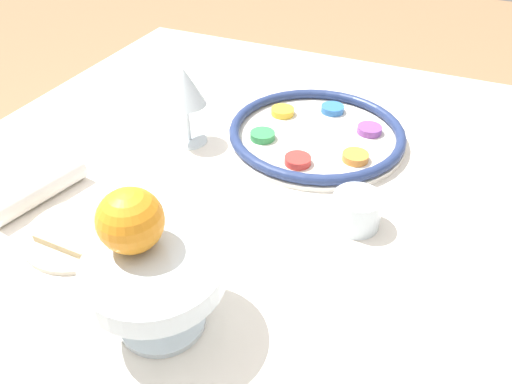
{
  "coord_description": "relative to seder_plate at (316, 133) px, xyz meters",
  "views": [
    {
      "loc": [
        0.61,
        0.35,
        1.24
      ],
      "look_at": [
        0.03,
        0.1,
        0.75
      ],
      "focal_mm": 35.0,
      "sensor_mm": 36.0,
      "label": 1
    }
  ],
  "objects": [
    {
      "name": "dining_table",
      "position": [
        0.22,
        -0.12,
        -0.37
      ],
      "size": [
        1.29,
        1.05,
        0.71
      ],
      "color": "silver",
      "rests_on": "ground_plane"
    },
    {
      "name": "seder_plate",
      "position": [
        0.0,
        0.0,
        0.0
      ],
      "size": [
        0.35,
        0.35,
        0.03
      ],
      "color": "silver",
      "rests_on": "dining_table"
    },
    {
      "name": "bread_plate",
      "position": [
        0.42,
        -0.24,
        -0.01
      ],
      "size": [
        0.17,
        0.17,
        0.02
      ],
      "color": "beige",
      "rests_on": "dining_table"
    },
    {
      "name": "napkin_roll",
      "position": [
        0.37,
        -0.36,
        0.01
      ],
      "size": [
        0.18,
        0.08,
        0.05
      ],
      "color": "white",
      "rests_on": "dining_table"
    },
    {
      "name": "cup_mid",
      "position": [
        0.22,
        0.14,
        0.01
      ],
      "size": [
        0.08,
        0.08,
        0.06
      ],
      "color": "silver",
      "rests_on": "dining_table"
    },
    {
      "name": "orange_fruit",
      "position": [
        0.49,
        -0.07,
        0.13
      ],
      "size": [
        0.08,
        0.08,
        0.08
      ],
      "color": "orange",
      "rests_on": "fruit_stand"
    },
    {
      "name": "fruit_stand",
      "position": [
        0.51,
        -0.04,
        0.07
      ],
      "size": [
        0.17,
        0.17,
        0.11
      ],
      "color": "silver",
      "rests_on": "dining_table"
    },
    {
      "name": "wine_glass",
      "position": [
        0.11,
        -0.23,
        0.1
      ],
      "size": [
        0.08,
        0.08,
        0.15
      ],
      "color": "silver",
      "rests_on": "dining_table"
    }
  ]
}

